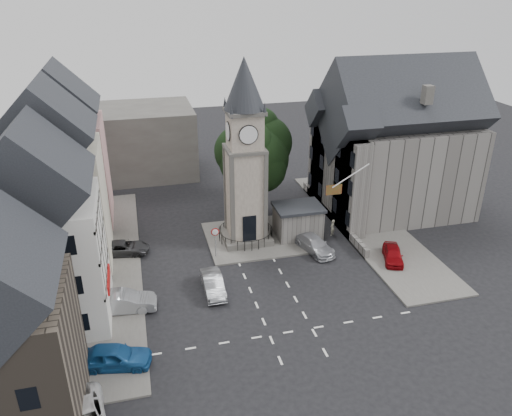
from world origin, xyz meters
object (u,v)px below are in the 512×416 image
object	(u,v)px
pedestrian	(332,227)
stone_shelter	(298,221)
clock_tower	(245,155)
car_east_red	(393,254)
car_west_blue	(114,357)

from	to	relation	value
pedestrian	stone_shelter	bearing A→B (deg)	-55.22
stone_shelter	pedestrian	xyz separation A→B (m)	(3.20, -0.58, -0.77)
clock_tower	car_east_red	bearing A→B (deg)	-30.97
clock_tower	stone_shelter	xyz separation A→B (m)	(4.80, -0.49, -6.57)
clock_tower	car_west_blue	size ratio (longest dim) A/B	3.61
clock_tower	car_east_red	world-z (taller)	clock_tower
clock_tower	pedestrian	size ratio (longest dim) A/B	10.40
clock_tower	pedestrian	world-z (taller)	clock_tower
pedestrian	car_west_blue	bearing A→B (deg)	-11.37
car_west_blue	pedestrian	world-z (taller)	pedestrian
stone_shelter	car_east_red	xyz separation A→B (m)	(6.37, -6.21, -0.91)
clock_tower	car_west_blue	world-z (taller)	clock_tower
car_west_blue	stone_shelter	bearing A→B (deg)	-39.43
car_west_blue	car_east_red	world-z (taller)	car_west_blue
car_west_blue	pedestrian	size ratio (longest dim) A/B	2.88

